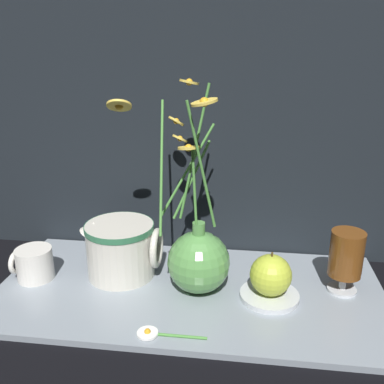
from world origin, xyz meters
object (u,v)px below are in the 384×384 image
at_px(vase_with_flowers, 198,256).
at_px(orange_fruit, 271,275).
at_px(ceramic_pitcher, 121,247).
at_px(tea_glass, 346,256).
at_px(yellow_mug, 34,263).

xyz_separation_m(vase_with_flowers, orange_fruit, (0.14, -0.02, -0.02)).
bearing_deg(vase_with_flowers, ceramic_pitcher, 168.40).
relative_size(tea_glass, orange_fruit, 1.45).
bearing_deg(ceramic_pitcher, orange_fruit, -9.49).
height_order(vase_with_flowers, tea_glass, vase_with_flowers).
bearing_deg(ceramic_pitcher, tea_glass, -0.89).
distance_m(yellow_mug, tea_glass, 0.62).
distance_m(tea_glass, orange_fruit, 0.15).
xyz_separation_m(vase_with_flowers, yellow_mug, (-0.34, -0.00, -0.04)).
bearing_deg(tea_glass, vase_with_flowers, -174.59).
distance_m(ceramic_pitcher, orange_fruit, 0.31).
xyz_separation_m(yellow_mug, tea_glass, (0.62, 0.03, 0.04)).
relative_size(ceramic_pitcher, orange_fruit, 1.91).
distance_m(vase_with_flowers, yellow_mug, 0.34).
xyz_separation_m(vase_with_flowers, ceramic_pitcher, (-0.16, 0.03, -0.01)).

